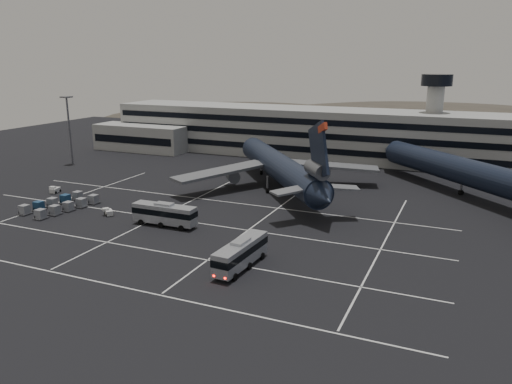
# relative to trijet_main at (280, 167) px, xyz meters

# --- Properties ---
(ground) EXTENTS (260.00, 260.00, 0.00)m
(ground) POSITION_rel_trijet_main_xyz_m (-7.44, -30.87, -5.25)
(ground) COLOR black
(ground) RESTS_ON ground
(lane_markings) EXTENTS (90.00, 55.62, 0.01)m
(lane_markings) POSITION_rel_trijet_main_xyz_m (-6.50, -30.15, -5.24)
(lane_markings) COLOR silver
(lane_markings) RESTS_ON ground
(terminal) EXTENTS (125.00, 26.00, 24.00)m
(terminal) POSITION_rel_trijet_main_xyz_m (-10.39, 40.27, 1.68)
(terminal) COLOR gray
(terminal) RESTS_ON ground
(hills) EXTENTS (352.00, 180.00, 44.00)m
(hills) POSITION_rel_trijet_main_xyz_m (10.55, 139.13, -17.32)
(hills) COLOR #38332B
(hills) RESTS_ON ground
(lightpole_left) EXTENTS (2.40, 2.40, 18.28)m
(lightpole_left) POSITION_rel_trijet_main_xyz_m (-62.44, 4.13, 6.57)
(lightpole_left) COLOR slate
(lightpole_left) RESTS_ON ground
(trijet_main) EXTENTS (40.42, 48.75, 18.08)m
(trijet_main) POSITION_rel_trijet_main_xyz_m (0.00, 0.00, 0.00)
(trijet_main) COLOR black
(trijet_main) RESTS_ON ground
(trijet_far) EXTENTS (43.68, 45.56, 18.08)m
(trijet_far) POSITION_rel_trijet_main_xyz_m (37.23, 10.91, 0.18)
(trijet_far) COLOR black
(trijet_far) RESTS_ON ground
(bus_near) EXTENTS (3.46, 11.68, 4.07)m
(bus_near) POSITION_rel_trijet_main_xyz_m (10.08, -41.40, -3.02)
(bus_near) COLOR gray
(bus_near) RESTS_ON ground
(bus_far) EXTENTS (11.61, 3.04, 4.09)m
(bus_far) POSITION_rel_trijet_main_xyz_m (-9.56, -30.39, -3.01)
(bus_far) COLOR gray
(bus_far) RESTS_ON ground
(tug_a) EXTENTS (1.89, 2.57, 1.49)m
(tug_a) POSITION_rel_trijet_main_xyz_m (-43.51, -21.31, -4.59)
(tug_a) COLOR silver
(tug_a) RESTS_ON ground
(tug_b) EXTENTS (2.51, 2.37, 1.40)m
(tug_b) POSITION_rel_trijet_main_xyz_m (-22.37, -29.47, -4.63)
(tug_b) COLOR silver
(tug_b) RESTS_ON ground
(uld_cluster) EXTENTS (9.04, 14.85, 1.81)m
(uld_cluster) POSITION_rel_trijet_main_xyz_m (-33.55, -29.94, -4.36)
(uld_cluster) COLOR #2D2D30
(uld_cluster) RESTS_ON ground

